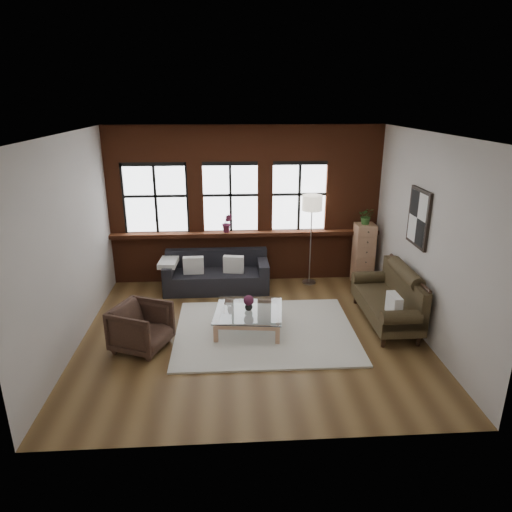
{
  "coord_description": "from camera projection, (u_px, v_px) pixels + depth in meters",
  "views": [
    {
      "loc": [
        -0.36,
        -6.67,
        3.69
      ],
      "look_at": [
        0.1,
        0.6,
        1.15
      ],
      "focal_mm": 32.0,
      "sensor_mm": 36.0,
      "label": 1
    }
  ],
  "objects": [
    {
      "name": "window_left",
      "position": [
        156.0,
        200.0,
        9.15
      ],
      "size": [
        1.38,
        0.1,
        1.5
      ],
      "primitive_type": null,
      "color": "black",
      "rests_on": "brick_backwall"
    },
    {
      "name": "pillow_settee",
      "position": [
        394.0,
        305.0,
        7.17
      ],
      "size": [
        0.15,
        0.38,
        0.34
      ],
      "primitive_type": "cube",
      "rotation": [
        0.0,
        0.0,
        0.02
      ],
      "color": "silver",
      "rests_on": "vintage_settee"
    },
    {
      "name": "ceiling",
      "position": [
        252.0,
        134.0,
        6.47
      ],
      "size": [
        5.5,
        5.5,
        0.0
      ],
      "primitive_type": "plane",
      "rotation": [
        3.14,
        0.0,
        0.0
      ],
      "color": "white",
      "rests_on": "ground"
    },
    {
      "name": "vase",
      "position": [
        249.0,
        306.0,
        7.54
      ],
      "size": [
        0.15,
        0.15,
        0.14
      ],
      "primitive_type": "imported",
      "rotation": [
        0.0,
        0.0,
        0.17
      ],
      "color": "#B2B2B2",
      "rests_on": "coffee_table"
    },
    {
      "name": "window_mid",
      "position": [
        231.0,
        199.0,
        9.24
      ],
      "size": [
        1.38,
        0.1,
        1.5
      ],
      "primitive_type": null,
      "color": "black",
      "rests_on": "brick_backwall"
    },
    {
      "name": "wall_front",
      "position": [
        266.0,
        314.0,
        4.64
      ],
      "size": [
        5.5,
        0.0,
        5.5
      ],
      "primitive_type": "plane",
      "rotation": [
        -1.57,
        0.0,
        0.0
      ],
      "color": "#BDB7B0",
      "rests_on": "ground"
    },
    {
      "name": "potted_plant_top",
      "position": [
        366.0,
        216.0,
        9.14
      ],
      "size": [
        0.36,
        0.33,
        0.34
      ],
      "primitive_type": "imported",
      "rotation": [
        0.0,
        0.0,
        -0.23
      ],
      "color": "#2D5923",
      "rests_on": "drawer_chest"
    },
    {
      "name": "wall_right",
      "position": [
        426.0,
        238.0,
        7.16
      ],
      "size": [
        0.0,
        5.0,
        5.0
      ],
      "primitive_type": "plane",
      "rotation": [
        1.57,
        0.0,
        -1.57
      ],
      "color": "#BDB7B0",
      "rests_on": "ground"
    },
    {
      "name": "wall_poster",
      "position": [
        419.0,
        218.0,
        7.36
      ],
      "size": [
        0.05,
        0.74,
        0.94
      ],
      "primitive_type": null,
      "color": "black",
      "rests_on": "wall_right"
    },
    {
      "name": "pillow_a",
      "position": [
        193.0,
        265.0,
        8.97
      ],
      "size": [
        0.4,
        0.15,
        0.34
      ],
      "primitive_type": "cube",
      "rotation": [
        0.0,
        0.0,
        0.02
      ],
      "color": "silver",
      "rests_on": "dark_sofa"
    },
    {
      "name": "wall_back",
      "position": [
        245.0,
        205.0,
        9.35
      ],
      "size": [
        5.5,
        0.0,
        5.5
      ],
      "primitive_type": "plane",
      "rotation": [
        1.57,
        0.0,
        0.0
      ],
      "color": "#BDB7B0",
      "rests_on": "ground"
    },
    {
      "name": "dark_sofa",
      "position": [
        216.0,
        272.0,
        9.15
      ],
      "size": [
        2.08,
        0.84,
        0.75
      ],
      "primitive_type": null,
      "color": "black",
      "rests_on": "floor"
    },
    {
      "name": "brick_backwall",
      "position": [
        245.0,
        206.0,
        9.3
      ],
      "size": [
        5.5,
        0.12,
        3.2
      ],
      "primitive_type": null,
      "color": "#622B17",
      "rests_on": "floor"
    },
    {
      "name": "sill_ledge",
      "position": [
        246.0,
        233.0,
        9.4
      ],
      "size": [
        5.5,
        0.3,
        0.08
      ],
      "primitive_type": "cube",
      "color": "#622B17",
      "rests_on": "brick_backwall"
    },
    {
      "name": "wall_left",
      "position": [
        69.0,
        245.0,
        6.83
      ],
      "size": [
        0.0,
        5.0,
        5.0
      ],
      "primitive_type": "plane",
      "rotation": [
        1.57,
        0.0,
        1.57
      ],
      "color": "#BDB7B0",
      "rests_on": "ground"
    },
    {
      "name": "shag_rug",
      "position": [
        265.0,
        331.0,
        7.58
      ],
      "size": [
        2.96,
        2.33,
        0.03
      ],
      "primitive_type": "cube",
      "rotation": [
        0.0,
        0.0,
        -0.01
      ],
      "color": "beige",
      "rests_on": "floor"
    },
    {
      "name": "flowers",
      "position": [
        249.0,
        300.0,
        7.5
      ],
      "size": [
        0.17,
        0.17,
        0.17
      ],
      "primitive_type": "sphere",
      "color": "#5B1F3A",
      "rests_on": "vase"
    },
    {
      "name": "sill_plant",
      "position": [
        227.0,
        223.0,
        9.27
      ],
      "size": [
        0.22,
        0.17,
        0.39
      ],
      "primitive_type": "imported",
      "rotation": [
        0.0,
        0.0,
        0.01
      ],
      "color": "#5B1F3A",
      "rests_on": "sill_ledge"
    },
    {
      "name": "window_right",
      "position": [
        299.0,
        198.0,
        9.32
      ],
      "size": [
        1.38,
        0.1,
        1.5
      ],
      "primitive_type": null,
      "color": "black",
      "rests_on": "brick_backwall"
    },
    {
      "name": "pillow_b",
      "position": [
        234.0,
        264.0,
        9.02
      ],
      "size": [
        0.42,
        0.21,
        0.34
      ],
      "primitive_type": "cube",
      "rotation": [
        0.0,
        0.0,
        -0.17
      ],
      "color": "silver",
      "rests_on": "dark_sofa"
    },
    {
      "name": "floor_lamp",
      "position": [
        311.0,
        237.0,
        9.26
      ],
      "size": [
        0.4,
        0.4,
        2.01
      ],
      "primitive_type": null,
      "color": "#A5A5A8",
      "rests_on": "floor"
    },
    {
      "name": "floor",
      "position": [
        252.0,
        334.0,
        7.53
      ],
      "size": [
        5.5,
        5.5,
        0.0
      ],
      "primitive_type": "plane",
      "color": "brown",
      "rests_on": "ground"
    },
    {
      "name": "vintage_settee",
      "position": [
        386.0,
        296.0,
        7.75
      ],
      "size": [
        0.83,
        1.86,
        0.99
      ],
      "primitive_type": null,
      "color": "#362C19",
      "rests_on": "floor"
    },
    {
      "name": "armchair",
      "position": [
        141.0,
        327.0,
        6.99
      ],
      "size": [
        1.02,
        1.0,
        0.71
      ],
      "primitive_type": "imported",
      "rotation": [
        0.0,
        0.0,
        1.17
      ],
      "color": "#36231B",
      "rests_on": "floor"
    },
    {
      "name": "coffee_table",
      "position": [
        249.0,
        320.0,
        7.62
      ],
      "size": [
        1.22,
        1.22,
        0.37
      ],
      "primitive_type": null,
      "rotation": [
        0.0,
        0.0,
        -0.12
      ],
      "color": "tan",
      "rests_on": "shag_rug"
    },
    {
      "name": "drawer_chest",
      "position": [
        363.0,
        254.0,
        9.4
      ],
      "size": [
        0.39,
        0.39,
        1.27
      ],
      "primitive_type": "cube",
      "color": "tan",
      "rests_on": "floor"
    }
  ]
}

